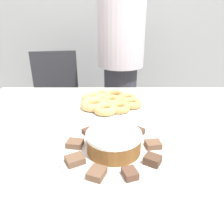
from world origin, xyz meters
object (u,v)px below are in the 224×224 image
object	(u,v)px
frosted_cake	(113,142)
plate_donuts	(111,105)
person_standing	(120,61)
office_chair_left	(57,108)
plate_cake	(113,152)

from	to	relation	value
frosted_cake	plate_donuts	bearing A→B (deg)	91.18
person_standing	office_chair_left	xyz separation A→B (m)	(-0.56, -0.02, -0.41)
plate_cake	person_standing	bearing A→B (deg)	86.78
person_standing	plate_cake	distance (m)	1.18
office_chair_left	plate_cake	bearing A→B (deg)	-76.93
plate_cake	frosted_cake	size ratio (longest dim) A/B	2.01
office_chair_left	plate_cake	distance (m)	1.30
person_standing	frosted_cake	world-z (taller)	person_standing
person_standing	office_chair_left	distance (m)	0.70
frosted_cake	person_standing	bearing A→B (deg)	86.78
office_chair_left	frosted_cake	bearing A→B (deg)	-76.93
plate_donuts	plate_cake	bearing A→B (deg)	-88.82
office_chair_left	plate_donuts	world-z (taller)	office_chair_left
plate_cake	frosted_cake	xyz separation A→B (m)	(0.00, -0.00, 0.04)
person_standing	frosted_cake	bearing A→B (deg)	-93.22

